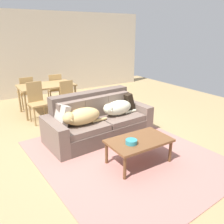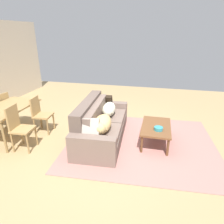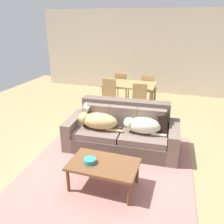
{
  "view_description": "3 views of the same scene",
  "coord_description": "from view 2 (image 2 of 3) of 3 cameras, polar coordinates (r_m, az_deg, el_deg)",
  "views": [
    {
      "loc": [
        -2.03,
        -3.87,
        2.09
      ],
      "look_at": [
        0.3,
        -0.17,
        0.54
      ],
      "focal_mm": 36.9,
      "sensor_mm": 36.0,
      "label": 1
    },
    {
      "loc": [
        -3.9,
        -1.24,
        2.33
      ],
      "look_at": [
        0.13,
        -0.28,
        0.66
      ],
      "focal_mm": 31.89,
      "sensor_mm": 36.0,
      "label": 2
    },
    {
      "loc": [
        1.17,
        -4.03,
        2.42
      ],
      "look_at": [
        -0.18,
        0.07,
        0.69
      ],
      "focal_mm": 37.88,
      "sensor_mm": 36.0,
      "label": 3
    }
  ],
  "objects": [
    {
      "name": "area_rug",
      "position": [
        4.6,
        8.22,
        -8.61
      ],
      "size": [
        2.99,
        3.43,
        0.01
      ],
      "primitive_type": "cube",
      "rotation": [
        0.0,
        0.0,
        0.07
      ],
      "color": "#AE7269",
      "rests_on": "ground"
    },
    {
      "name": "couch",
      "position": [
        4.6,
        -3.52,
        -3.74
      ],
      "size": [
        2.21,
        1.06,
        0.91
      ],
      "rotation": [
        0.0,
        0.0,
        0.07
      ],
      "color": "brown",
      "rests_on": "ground"
    },
    {
      "name": "coffee_table",
      "position": [
        4.47,
        12.51,
        -4.47
      ],
      "size": [
        1.02,
        0.62,
        0.43
      ],
      "color": "brown",
      "rests_on": "ground"
    },
    {
      "name": "dining_chair_near_right",
      "position": [
        5.15,
        -19.91,
        -0.28
      ],
      "size": [
        0.43,
        0.43,
        0.89
      ],
      "rotation": [
        0.0,
        0.0,
        0.08
      ],
      "color": "#A8834F",
      "rests_on": "ground"
    },
    {
      "name": "dining_chair_far_right",
      "position": [
        5.85,
        -29.1,
        0.89
      ],
      "size": [
        0.44,
        0.44,
        0.91
      ],
      "rotation": [
        0.0,
        0.0,
        3.03
      ],
      "color": "#A8834F",
      "rests_on": "ground"
    },
    {
      "name": "throw_pillow_by_right_arm",
      "position": [
        5.21,
        -2.17,
        2.68
      ],
      "size": [
        0.24,
        0.42,
        0.43
      ],
      "primitive_type": "cube",
      "rotation": [
        0.0,
        -0.27,
        0.03
      ],
      "color": "black",
      "rests_on": "couch"
    },
    {
      "name": "dog_on_left_cushion",
      "position": [
        4.06,
        -2.84,
        -3.52
      ],
      "size": [
        0.89,
        0.41,
        0.31
      ],
      "rotation": [
        0.0,
        0.0,
        0.07
      ],
      "color": "tan",
      "rests_on": "couch"
    },
    {
      "name": "throw_pillow_by_left_arm",
      "position": [
        3.81,
        -6.86,
        -4.92
      ],
      "size": [
        0.3,
        0.45,
        0.44
      ],
      "primitive_type": "cube",
      "rotation": [
        0.0,
        0.3,
        0.15
      ],
      "color": "#B9AB9D",
      "rests_on": "couch"
    },
    {
      "name": "dining_chair_near_left",
      "position": [
        4.53,
        -25.14,
        -3.63
      ],
      "size": [
        0.43,
        0.43,
        0.96
      ],
      "rotation": [
        0.0,
        0.0,
        0.07
      ],
      "color": "#A8834F",
      "rests_on": "ground"
    },
    {
      "name": "dining_table",
      "position": [
        5.13,
        -27.67,
        0.61
      ],
      "size": [
        1.4,
        0.84,
        0.75
      ],
      "color": "#A8834F",
      "rests_on": "ground"
    },
    {
      "name": "dog_on_right_cushion",
      "position": [
        4.82,
        -0.91,
        0.73
      ],
      "size": [
        0.8,
        0.36,
        0.3
      ],
      "rotation": [
        0.0,
        0.0,
        0.07
      ],
      "color": "beige",
      "rests_on": "couch"
    },
    {
      "name": "ground_plane",
      "position": [
        4.71,
        -3.68,
        -7.74
      ],
      "size": [
        10.0,
        10.0,
        0.0
      ],
      "primitive_type": "plane",
      "color": "tan"
    },
    {
      "name": "bowl_on_coffee_table",
      "position": [
        4.26,
        13.16,
        -4.66
      ],
      "size": [
        0.18,
        0.18,
        0.07
      ],
      "primitive_type": "cylinder",
      "color": "teal",
      "rests_on": "coffee_table"
    }
  ]
}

